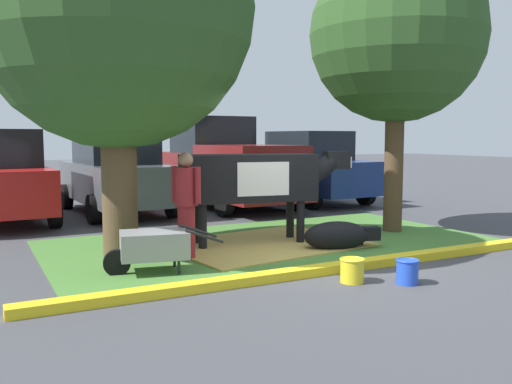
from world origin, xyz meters
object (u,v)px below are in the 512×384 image
person_handler (186,203)px  bucket_yellow (352,270)px  pickup_truck_maroon (226,165)px  sedan_blue (308,168)px  hatchback_white (116,173)px  wheelbarrow (153,246)px  shade_tree_left (115,10)px  cow_holstein (255,179)px  bucket_blue (407,271)px  shade_tree_right (397,36)px  calf_lying (338,236)px

person_handler → bucket_yellow: 2.70m
pickup_truck_maroon → sedan_blue: 2.49m
hatchback_white → wheelbarrow: bearing=-99.1°
shade_tree_left → bucket_yellow: shade_tree_left is taller
cow_holstein → sedan_blue: size_ratio=0.70×
person_handler → bucket_blue: size_ratio=5.18×
shade_tree_right → pickup_truck_maroon: bearing=102.6°
shade_tree_left → calf_lying: (3.30, -1.13, -3.49)m
wheelbarrow → shade_tree_left: bearing=96.3°
shade_tree_right → pickup_truck_maroon: size_ratio=1.00×
bucket_blue → bucket_yellow: bearing=146.2°
cow_holstein → bucket_blue: bearing=-80.5°
bucket_yellow → wheelbarrow: bearing=142.4°
cow_holstein → hatchback_white: size_ratio=0.70×
cow_holstein → bucket_blue: size_ratio=9.88×
shade_tree_right → wheelbarrow: bearing=-169.0°
wheelbarrow → hatchback_white: 6.31m
shade_tree_right → sedan_blue: shade_tree_right is taller
bucket_yellow → sedan_blue: sedan_blue is taller
sedan_blue → bucket_blue: bearing=-115.1°
bucket_blue → hatchback_white: (-1.70, 8.22, 0.82)m
calf_lying → pickup_truck_maroon: 6.30m
calf_lying → wheelbarrow: bearing=-178.6°
shade_tree_left → sedan_blue: bearing=35.9°
shade_tree_left → wheelbarrow: 3.56m
person_handler → hatchback_white: (0.30, 5.66, 0.11)m
wheelbarrow → sedan_blue: 8.81m
cow_holstein → calf_lying: (1.00, -1.07, -0.91)m
bucket_yellow → bucket_blue: bearing=-33.8°
shade_tree_right → person_handler: shade_tree_right is taller
cow_holstein → bucket_blue: 3.35m
calf_lying → wheelbarrow: (-3.16, -0.08, 0.15)m
pickup_truck_maroon → hatchback_white: bearing=-178.9°
pickup_truck_maroon → person_handler: bearing=-119.9°
hatchback_white → sedan_blue: bearing=-2.4°
pickup_truck_maroon → sedan_blue: size_ratio=1.23×
shade_tree_right → bucket_blue: bearing=-129.1°
calf_lying → sedan_blue: (3.28, 5.90, 0.75)m
calf_lying → hatchback_white: 6.54m
sedan_blue → shade_tree_left: bearing=-144.1°
shade_tree_left → bucket_yellow: (2.25, -2.84, -3.57)m
wheelbarrow → pickup_truck_maroon: 7.45m
cow_holstein → pickup_truck_maroon: size_ratio=0.57×
wheelbarrow → bucket_blue: bearing=-36.8°
shade_tree_left → shade_tree_right: size_ratio=1.07×
cow_holstein → bucket_blue: (0.53, -3.16, -0.98)m
bucket_yellow → shade_tree_right: bearing=41.0°
person_handler → sedan_blue: 7.91m
bucket_yellow → pickup_truck_maroon: bearing=76.8°
shade_tree_right → bucket_blue: (-2.46, -3.02, -3.60)m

